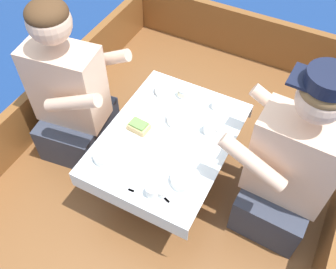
{
  "coord_description": "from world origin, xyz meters",
  "views": [
    {
      "loc": [
        0.58,
        -1.02,
        2.27
      ],
      "look_at": [
        0.0,
        0.09,
        0.75
      ],
      "focal_mm": 40.0,
      "sensor_mm": 36.0,
      "label": 1
    }
  ],
  "objects_px": {
    "coffee_cup_port": "(153,191)",
    "coffee_cup_center": "(210,128)",
    "person_starboard": "(288,170)",
    "sandwich": "(139,126)",
    "coffee_cup_starboard": "(217,104)",
    "person_port": "(71,96)",
    "tin_can": "(184,93)"
  },
  "relations": [
    {
      "from": "person_port",
      "to": "coffee_cup_port",
      "type": "distance_m",
      "value": 0.8
    },
    {
      "from": "person_starboard",
      "to": "sandwich",
      "type": "relative_size",
      "value": 9.08
    },
    {
      "from": "coffee_cup_center",
      "to": "coffee_cup_port",
      "type": "bearing_deg",
      "value": -100.12
    },
    {
      "from": "person_starboard",
      "to": "tin_can",
      "type": "height_order",
      "value": "person_starboard"
    },
    {
      "from": "coffee_cup_port",
      "to": "tin_can",
      "type": "distance_m",
      "value": 0.67
    },
    {
      "from": "person_port",
      "to": "person_starboard",
      "type": "height_order",
      "value": "person_starboard"
    },
    {
      "from": "coffee_cup_center",
      "to": "tin_can",
      "type": "xyz_separation_m",
      "value": [
        -0.24,
        0.18,
        -0.01
      ]
    },
    {
      "from": "sandwich",
      "to": "tin_can",
      "type": "xyz_separation_m",
      "value": [
        0.1,
        0.34,
        -0.0
      ]
    },
    {
      "from": "coffee_cup_center",
      "to": "person_starboard",
      "type": "bearing_deg",
      "value": -8.08
    },
    {
      "from": "coffee_cup_port",
      "to": "coffee_cup_center",
      "type": "height_order",
      "value": "coffee_cup_center"
    },
    {
      "from": "sandwich",
      "to": "coffee_cup_center",
      "type": "height_order",
      "value": "coffee_cup_center"
    },
    {
      "from": "person_starboard",
      "to": "coffee_cup_center",
      "type": "relative_size",
      "value": 11.01
    },
    {
      "from": "person_starboard",
      "to": "tin_can",
      "type": "relative_size",
      "value": 15.5
    },
    {
      "from": "person_starboard",
      "to": "tin_can",
      "type": "bearing_deg",
      "value": -16.71
    },
    {
      "from": "person_port",
      "to": "coffee_cup_center",
      "type": "bearing_deg",
      "value": 2.22
    },
    {
      "from": "person_starboard",
      "to": "coffee_cup_port",
      "type": "xyz_separation_m",
      "value": [
        -0.53,
        -0.41,
        0.01
      ]
    },
    {
      "from": "coffee_cup_starboard",
      "to": "coffee_cup_center",
      "type": "relative_size",
      "value": 0.95
    },
    {
      "from": "person_port",
      "to": "person_starboard",
      "type": "distance_m",
      "value": 1.25
    },
    {
      "from": "tin_can",
      "to": "coffee_cup_port",
      "type": "bearing_deg",
      "value": -76.26
    },
    {
      "from": "coffee_cup_starboard",
      "to": "person_starboard",
      "type": "bearing_deg",
      "value": -27.3
    },
    {
      "from": "person_port",
      "to": "coffee_cup_starboard",
      "type": "height_order",
      "value": "person_port"
    },
    {
      "from": "coffee_cup_center",
      "to": "tin_can",
      "type": "relative_size",
      "value": 1.41
    },
    {
      "from": "coffee_cup_port",
      "to": "coffee_cup_starboard",
      "type": "xyz_separation_m",
      "value": [
        0.05,
        0.66,
        -0.0
      ]
    },
    {
      "from": "person_port",
      "to": "coffee_cup_starboard",
      "type": "relative_size",
      "value": 11.39
    },
    {
      "from": "sandwich",
      "to": "coffee_cup_port",
      "type": "relative_size",
      "value": 1.24
    },
    {
      "from": "coffee_cup_center",
      "to": "person_port",
      "type": "bearing_deg",
      "value": -170.05
    },
    {
      "from": "person_port",
      "to": "person_starboard",
      "type": "xyz_separation_m",
      "value": [
        1.25,
        0.08,
        -0.01
      ]
    },
    {
      "from": "person_starboard",
      "to": "coffee_cup_starboard",
      "type": "bearing_deg",
      "value": -24.56
    },
    {
      "from": "coffee_cup_starboard",
      "to": "tin_can",
      "type": "relative_size",
      "value": 1.33
    },
    {
      "from": "sandwich",
      "to": "coffee_cup_starboard",
      "type": "distance_m",
      "value": 0.46
    },
    {
      "from": "coffee_cup_starboard",
      "to": "coffee_cup_center",
      "type": "bearing_deg",
      "value": -79.4
    },
    {
      "from": "person_port",
      "to": "sandwich",
      "type": "xyz_separation_m",
      "value": [
        0.47,
        -0.02,
        0.01
      ]
    }
  ]
}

